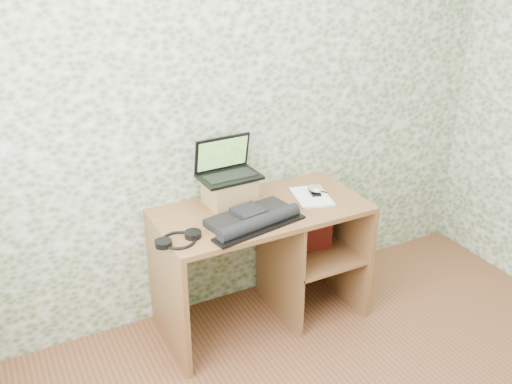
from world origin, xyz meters
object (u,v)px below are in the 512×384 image
keyboard (253,219)px  notepad (312,197)px  desk (271,244)px  riser (230,191)px  laptop (227,167)px

keyboard → notepad: 0.47m
notepad → keyboard: bearing=-150.3°
desk → riser: 0.42m
laptop → keyboard: size_ratio=0.61×
riser → notepad: 0.49m
laptop → notepad: size_ratio=1.24×
laptop → notepad: bearing=-24.1°
riser → desk: bearing=-28.9°
laptop → keyboard: bearing=-90.4°
desk → keyboard: bearing=-140.8°
desk → notepad: bearing=-7.7°
desk → laptop: laptop is taller
riser → laptop: laptop is taller
keyboard → desk: bearing=28.8°
riser → notepad: (0.46, -0.15, -0.07)m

